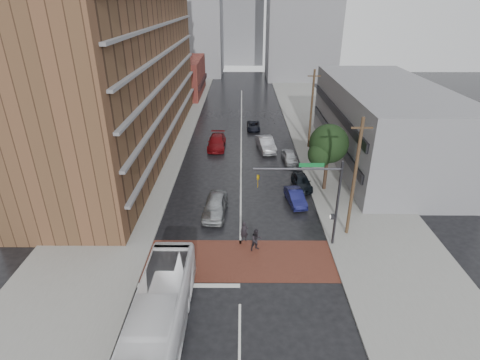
{
  "coord_description": "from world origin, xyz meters",
  "views": [
    {
      "loc": [
        0.11,
        -22.03,
        17.65
      ],
      "look_at": [
        -0.06,
        7.01,
        3.5
      ],
      "focal_mm": 28.0,
      "sensor_mm": 36.0,
      "label": 1
    }
  ],
  "objects_px": {
    "car_travel_b": "(266,144)",
    "car_parked_near": "(295,197)",
    "suv_travel": "(254,126)",
    "pedestrian_b": "(256,240)",
    "transit_bus": "(158,320)",
    "pedestrian_a": "(244,232)",
    "car_parked_mid": "(302,182)",
    "car_parked_far": "(290,157)",
    "car_travel_c": "(217,142)",
    "car_travel_a": "(215,206)"
  },
  "relations": [
    {
      "from": "car_travel_c",
      "to": "car_parked_near",
      "type": "distance_m",
      "value": 16.91
    },
    {
      "from": "car_parked_far",
      "to": "car_travel_c",
      "type": "bearing_deg",
      "value": 147.57
    },
    {
      "from": "car_travel_b",
      "to": "car_travel_c",
      "type": "distance_m",
      "value": 6.42
    },
    {
      "from": "car_parked_mid",
      "to": "car_travel_a",
      "type": "bearing_deg",
      "value": -152.21
    },
    {
      "from": "car_travel_a",
      "to": "car_parked_near",
      "type": "distance_m",
      "value": 7.77
    },
    {
      "from": "pedestrian_a",
      "to": "car_travel_a",
      "type": "bearing_deg",
      "value": 119.56
    },
    {
      "from": "car_travel_b",
      "to": "transit_bus",
      "type": "bearing_deg",
      "value": -113.81
    },
    {
      "from": "pedestrian_a",
      "to": "car_travel_a",
      "type": "distance_m",
      "value": 4.87
    },
    {
      "from": "transit_bus",
      "to": "pedestrian_b",
      "type": "distance_m",
      "value": 10.38
    },
    {
      "from": "transit_bus",
      "to": "car_travel_c",
      "type": "height_order",
      "value": "transit_bus"
    },
    {
      "from": "transit_bus",
      "to": "car_parked_far",
      "type": "height_order",
      "value": "transit_bus"
    },
    {
      "from": "car_parked_near",
      "to": "transit_bus",
      "type": "bearing_deg",
      "value": -129.73
    },
    {
      "from": "car_parked_mid",
      "to": "car_parked_far",
      "type": "height_order",
      "value": "car_parked_far"
    },
    {
      "from": "pedestrian_a",
      "to": "car_travel_c",
      "type": "distance_m",
      "value": 21.14
    },
    {
      "from": "transit_bus",
      "to": "car_parked_mid",
      "type": "distance_m",
      "value": 22.27
    },
    {
      "from": "pedestrian_b",
      "to": "car_parked_mid",
      "type": "distance_m",
      "value": 11.97
    },
    {
      "from": "pedestrian_a",
      "to": "car_parked_near",
      "type": "bearing_deg",
      "value": 48.89
    },
    {
      "from": "car_travel_a",
      "to": "pedestrian_b",
      "type": "bearing_deg",
      "value": -52.48
    },
    {
      "from": "car_travel_c",
      "to": "car_parked_far",
      "type": "xyz_separation_m",
      "value": [
        8.98,
        -4.76,
        -0.11
      ]
    },
    {
      "from": "car_travel_b",
      "to": "suv_travel",
      "type": "distance_m",
      "value": 8.62
    },
    {
      "from": "car_travel_c",
      "to": "car_travel_b",
      "type": "bearing_deg",
      "value": -7.19
    },
    {
      "from": "suv_travel",
      "to": "car_parked_mid",
      "type": "relative_size",
      "value": 1.0
    },
    {
      "from": "pedestrian_a",
      "to": "car_parked_far",
      "type": "relative_size",
      "value": 0.43
    },
    {
      "from": "car_parked_far",
      "to": "car_parked_mid",
      "type": "bearing_deg",
      "value": -90.15
    },
    {
      "from": "pedestrian_a",
      "to": "car_travel_a",
      "type": "height_order",
      "value": "pedestrian_a"
    },
    {
      "from": "suv_travel",
      "to": "car_parked_far",
      "type": "height_order",
      "value": "car_parked_far"
    },
    {
      "from": "pedestrian_b",
      "to": "car_travel_a",
      "type": "height_order",
      "value": "pedestrian_b"
    },
    {
      "from": "pedestrian_b",
      "to": "car_parked_far",
      "type": "xyz_separation_m",
      "value": [
        4.56,
        17.29,
        -0.24
      ]
    },
    {
      "from": "pedestrian_a",
      "to": "car_travel_b",
      "type": "relative_size",
      "value": 0.33
    },
    {
      "from": "pedestrian_a",
      "to": "car_parked_mid",
      "type": "xyz_separation_m",
      "value": [
        5.97,
        9.64,
        -0.27
      ]
    },
    {
      "from": "transit_bus",
      "to": "car_travel_c",
      "type": "xyz_separation_m",
      "value": [
        1.32,
        30.66,
        -0.82
      ]
    },
    {
      "from": "car_travel_c",
      "to": "car_parked_near",
      "type": "height_order",
      "value": "car_travel_c"
    },
    {
      "from": "transit_bus",
      "to": "pedestrian_a",
      "type": "bearing_deg",
      "value": 64.26
    },
    {
      "from": "car_travel_a",
      "to": "car_parked_near",
      "type": "height_order",
      "value": "car_travel_a"
    },
    {
      "from": "car_travel_c",
      "to": "car_parked_near",
      "type": "relative_size",
      "value": 1.39
    },
    {
      "from": "transit_bus",
      "to": "car_parked_far",
      "type": "relative_size",
      "value": 2.9
    },
    {
      "from": "car_travel_c",
      "to": "car_parked_near",
      "type": "xyz_separation_m",
      "value": [
        8.39,
        -14.68,
        -0.14
      ]
    },
    {
      "from": "pedestrian_b",
      "to": "car_travel_b",
      "type": "bearing_deg",
      "value": 60.24
    },
    {
      "from": "pedestrian_b",
      "to": "car_parked_mid",
      "type": "xyz_separation_m",
      "value": [
        5.04,
        10.85,
        -0.33
      ]
    },
    {
      "from": "pedestrian_b",
      "to": "car_travel_c",
      "type": "height_order",
      "value": "pedestrian_b"
    },
    {
      "from": "car_travel_b",
      "to": "car_parked_mid",
      "type": "height_order",
      "value": "car_travel_b"
    },
    {
      "from": "pedestrian_b",
      "to": "car_parked_near",
      "type": "height_order",
      "value": "pedestrian_b"
    },
    {
      "from": "pedestrian_a",
      "to": "pedestrian_b",
      "type": "height_order",
      "value": "pedestrian_b"
    },
    {
      "from": "car_travel_a",
      "to": "car_travel_b",
      "type": "distance_m",
      "value": 16.74
    },
    {
      "from": "suv_travel",
      "to": "car_parked_near",
      "type": "xyz_separation_m",
      "value": [
        3.38,
        -22.29,
        0.08
      ]
    },
    {
      "from": "pedestrian_a",
      "to": "car_parked_near",
      "type": "distance_m",
      "value": 7.87
    },
    {
      "from": "car_travel_b",
      "to": "car_parked_near",
      "type": "xyz_separation_m",
      "value": [
        2.03,
        -13.78,
        -0.21
      ]
    },
    {
      "from": "car_parked_mid",
      "to": "car_parked_far",
      "type": "relative_size",
      "value": 1.03
    },
    {
      "from": "pedestrian_b",
      "to": "suv_travel",
      "type": "height_order",
      "value": "pedestrian_b"
    },
    {
      "from": "car_parked_mid",
      "to": "car_travel_b",
      "type": "bearing_deg",
      "value": 101.8
    }
  ]
}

